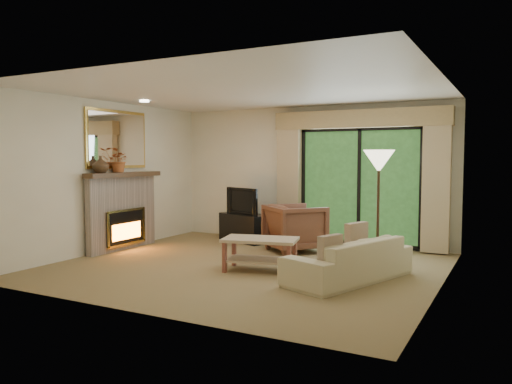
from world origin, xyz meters
The scene contains 22 objects.
floor centered at (0.00, 0.00, 0.00)m, with size 5.50×5.50×0.00m, color olive.
ceiling centered at (0.00, 0.00, 2.60)m, with size 5.50×5.50×0.00m, color silver.
wall_back centered at (0.00, 2.50, 1.30)m, with size 5.00×5.00×0.00m, color silver.
wall_front centered at (0.00, -2.50, 1.30)m, with size 5.00×5.00×0.00m, color silver.
wall_left centered at (-2.75, 0.00, 1.30)m, with size 5.00×5.00×0.00m, color silver.
wall_right centered at (2.75, 0.00, 1.30)m, with size 5.00×5.00×0.00m, color silver.
fireplace centered at (-2.63, 0.20, 0.69)m, with size 0.24×1.70×1.37m, color gray, non-canonical shape.
mirror centered at (-2.71, 0.20, 1.95)m, with size 0.07×1.45×1.02m, color gold, non-canonical shape.
sliding_door centered at (1.00, 2.45, 1.10)m, with size 2.26×0.10×2.16m, color black, non-canonical shape.
curtain_left centered at (-0.35, 2.34, 1.20)m, with size 0.45×0.18×2.35m, color tan.
curtain_right centered at (2.35, 2.34, 1.20)m, with size 0.45×0.18×2.35m, color tan.
cornice centered at (1.00, 2.36, 2.32)m, with size 3.20×0.24×0.32m, color tan.
media_console centered at (-1.11, 1.95, 0.27)m, with size 1.07×0.48×0.54m, color black.
tv centered at (-1.11, 1.95, 0.79)m, with size 0.89×0.12×0.51m, color black.
armchair centered at (0.16, 1.45, 0.41)m, with size 0.88×0.91×0.82m, color brown.
sofa centered at (1.61, -0.10, 0.28)m, with size 1.93×0.75×0.56m, color tan.
pillow_near centered at (1.54, -0.65, 0.48)m, with size 0.10×0.38×0.38m, color #523627.
pillow_far centered at (1.54, 0.46, 0.49)m, with size 0.11×0.42×0.42m, color #523627.
coffee_table centered at (0.31, -0.16, 0.24)m, with size 1.05×0.58×0.47m, color tan, non-canonical shape.
floor_lamp centered at (1.71, 1.02, 0.87)m, with size 0.47×0.47×1.74m, color #FFF1C6, non-canonical shape.
vase centered at (-2.61, -0.32, 1.51)m, with size 0.28×0.28×0.29m, color #44301D.
branches centered at (-2.61, 0.12, 1.58)m, with size 0.39×0.33×0.43m, color #B35C2E.
Camera 1 is at (3.57, -6.46, 1.63)m, focal length 35.00 mm.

